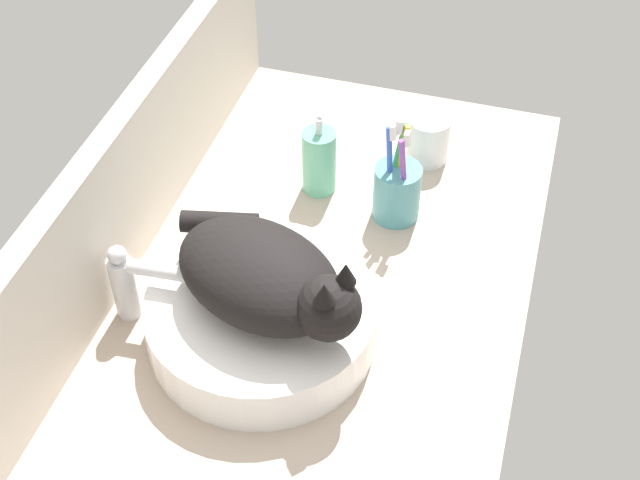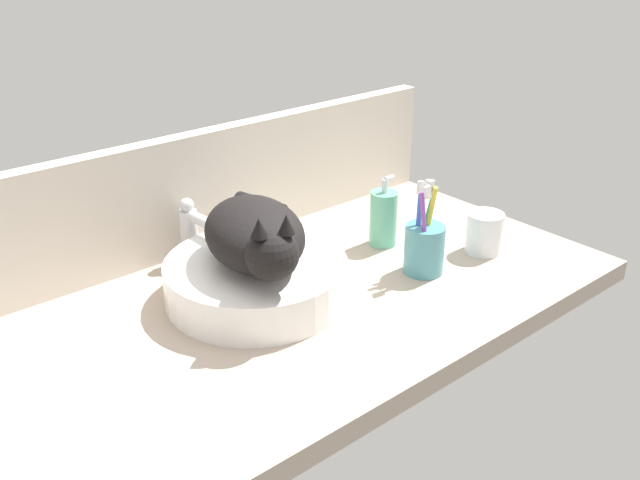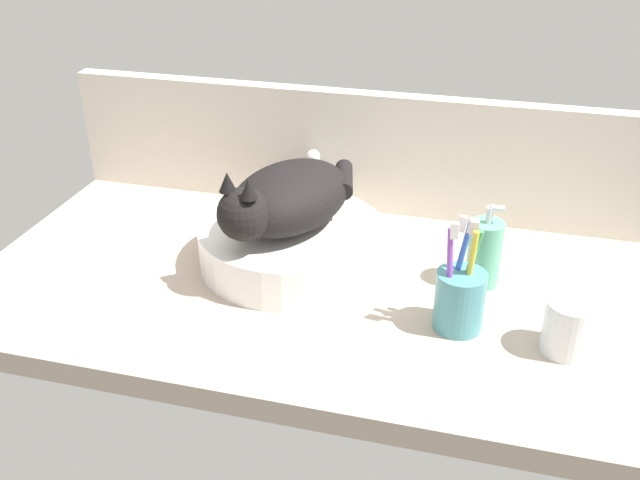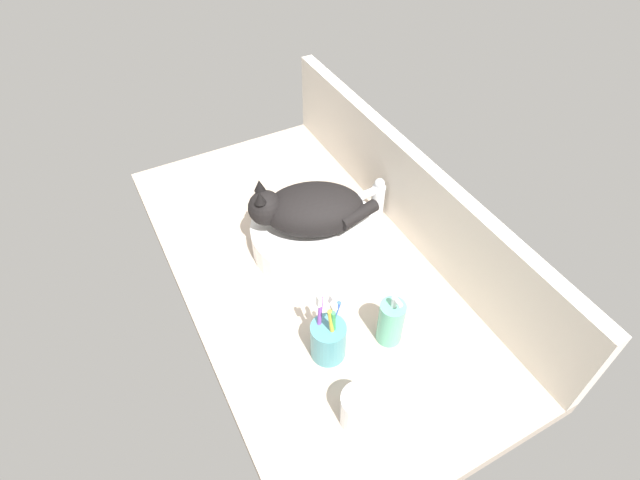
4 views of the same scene
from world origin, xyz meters
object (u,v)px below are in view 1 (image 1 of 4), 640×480
Objects in this scene: cat at (267,277)px; sink_basin at (262,319)px; soap_dispenser at (319,161)px; faucet at (130,280)px; water_glass at (428,140)px; toothbrush_cup at (397,190)px.

sink_basin is at bearing 71.59° from cat.
cat is at bearing -175.43° from soap_dispenser.
faucet reaches higher than water_glass.
water_glass is (48.07, -33.72, -3.49)cm from faucet.
sink_basin is 2.20× the size of soap_dispenser.
toothbrush_cup reaches higher than sink_basin.
sink_basin is 48.90cm from water_glass.
sink_basin is 1.09× the size of cat.
toothbrush_cup is at bearing -19.90° from cat.
faucet is at bearing 92.61° from cat.
water_glass is (13.19, -15.91, -2.13)cm from soap_dispenser.
soap_dispenser is (33.51, 1.41, 2.22)cm from sink_basin.
cat is 21.38cm from faucet.
soap_dispenser is 1.77× the size of water_glass.
toothbrush_cup is (31.98, -31.76, -1.94)cm from faucet.
toothbrush_cup reaches higher than faucet.
toothbrush_cup is 16.28cm from water_glass.
sink_basin is 3.89× the size of water_glass.
soap_dispenser is 0.80× the size of toothbrush_cup.
faucet is 0.73× the size of toothbrush_cup.
soap_dispenser is at bearing 129.67° from water_glass.
sink_basin is at bearing 157.73° from toothbrush_cup.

